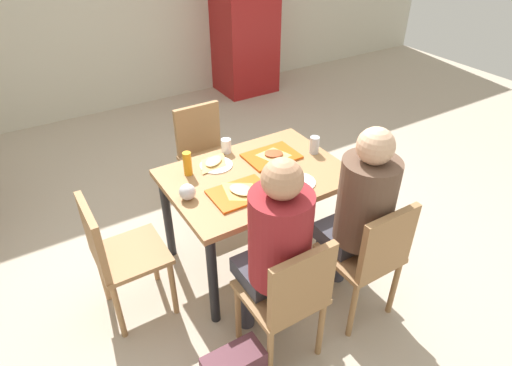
# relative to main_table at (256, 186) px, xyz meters

# --- Properties ---
(ground_plane) EXTENTS (10.00, 10.00, 0.02)m
(ground_plane) POSITION_rel_main_table_xyz_m (0.00, 0.00, -0.64)
(ground_plane) COLOR #B7A893
(main_table) EXTENTS (1.15, 0.82, 0.73)m
(main_table) POSITION_rel_main_table_xyz_m (0.00, 0.00, 0.00)
(main_table) COLOR #9E7247
(main_table) RESTS_ON ground_plane
(chair_near_left) EXTENTS (0.40, 0.40, 0.87)m
(chair_near_left) POSITION_rel_main_table_xyz_m (-0.29, -0.80, -0.12)
(chair_near_left) COLOR #9E7247
(chair_near_left) RESTS_ON ground_plane
(chair_near_right) EXTENTS (0.40, 0.40, 0.87)m
(chair_near_right) POSITION_rel_main_table_xyz_m (0.29, -0.80, -0.12)
(chair_near_right) COLOR #9E7247
(chair_near_right) RESTS_ON ground_plane
(chair_far_side) EXTENTS (0.40, 0.40, 0.87)m
(chair_far_side) POSITION_rel_main_table_xyz_m (0.00, 0.80, -0.12)
(chair_far_side) COLOR #9E7247
(chair_far_side) RESTS_ON ground_plane
(chair_left_end) EXTENTS (0.40, 0.40, 0.87)m
(chair_left_end) POSITION_rel_main_table_xyz_m (-0.96, 0.00, -0.12)
(chair_left_end) COLOR #9E7247
(chair_left_end) RESTS_ON ground_plane
(person_in_red) EXTENTS (0.32, 0.42, 1.28)m
(person_in_red) POSITION_rel_main_table_xyz_m (-0.29, -0.66, 0.13)
(person_in_red) COLOR #383842
(person_in_red) RESTS_ON ground_plane
(person_in_brown_jacket) EXTENTS (0.32, 0.42, 1.28)m
(person_in_brown_jacket) POSITION_rel_main_table_xyz_m (0.29, -0.66, 0.13)
(person_in_brown_jacket) COLOR #383842
(person_in_brown_jacket) RESTS_ON ground_plane
(tray_red_near) EXTENTS (0.36, 0.26, 0.02)m
(tray_red_near) POSITION_rel_main_table_xyz_m (-0.20, -0.14, 0.10)
(tray_red_near) COLOR #D85914
(tray_red_near) RESTS_ON main_table
(tray_red_far) EXTENTS (0.36, 0.26, 0.02)m
(tray_red_far) POSITION_rel_main_table_xyz_m (0.20, 0.12, 0.10)
(tray_red_far) COLOR #D85914
(tray_red_far) RESTS_ON main_table
(paper_plate_center) EXTENTS (0.22, 0.22, 0.01)m
(paper_plate_center) POSITION_rel_main_table_xyz_m (-0.17, 0.23, 0.10)
(paper_plate_center) COLOR white
(paper_plate_center) RESTS_ON main_table
(paper_plate_near_edge) EXTENTS (0.22, 0.22, 0.01)m
(paper_plate_near_edge) POSITION_rel_main_table_xyz_m (0.17, -0.23, 0.10)
(paper_plate_near_edge) COLOR white
(paper_plate_near_edge) RESTS_ON main_table
(pizza_slice_a) EXTENTS (0.23, 0.27, 0.02)m
(pizza_slice_a) POSITION_rel_main_table_xyz_m (-0.19, -0.14, 0.12)
(pizza_slice_a) COLOR tan
(pizza_slice_a) RESTS_ON tray_red_near
(pizza_slice_b) EXTENTS (0.24, 0.23, 0.02)m
(pizza_slice_b) POSITION_rel_main_table_xyz_m (0.21, 0.12, 0.12)
(pizza_slice_b) COLOR #DBAD60
(pizza_slice_b) RESTS_ON tray_red_far
(pizza_slice_c) EXTENTS (0.26, 0.24, 0.02)m
(pizza_slice_c) POSITION_rel_main_table_xyz_m (-0.18, 0.25, 0.11)
(pizza_slice_c) COLOR #DBAD60
(pizza_slice_c) RESTS_ON paper_plate_center
(plastic_cup_a) EXTENTS (0.07, 0.07, 0.10)m
(plastic_cup_a) POSITION_rel_main_table_xyz_m (-0.03, 0.35, 0.14)
(plastic_cup_a) COLOR white
(plastic_cup_a) RESTS_ON main_table
(plastic_cup_b) EXTENTS (0.07, 0.07, 0.10)m
(plastic_cup_b) POSITION_rel_main_table_xyz_m (0.03, -0.35, 0.14)
(plastic_cup_b) COLOR white
(plastic_cup_b) RESTS_ON main_table
(soda_can) EXTENTS (0.07, 0.07, 0.12)m
(soda_can) POSITION_rel_main_table_xyz_m (0.49, 0.02, 0.16)
(soda_can) COLOR #B7BCC6
(soda_can) RESTS_ON main_table
(condiment_bottle) EXTENTS (0.06, 0.06, 0.16)m
(condiment_bottle) POSITION_rel_main_table_xyz_m (-0.37, 0.23, 0.17)
(condiment_bottle) COLOR orange
(condiment_bottle) RESTS_ON main_table
(foil_bundle) EXTENTS (0.10, 0.10, 0.10)m
(foil_bundle) POSITION_rel_main_table_xyz_m (-0.49, -0.02, 0.14)
(foil_bundle) COLOR silver
(foil_bundle) RESTS_ON main_table
(drink_fridge) EXTENTS (0.70, 0.60, 1.90)m
(drink_fridge) POSITION_rel_main_table_xyz_m (1.60, 2.85, 0.32)
(drink_fridge) COLOR maroon
(drink_fridge) RESTS_ON ground_plane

